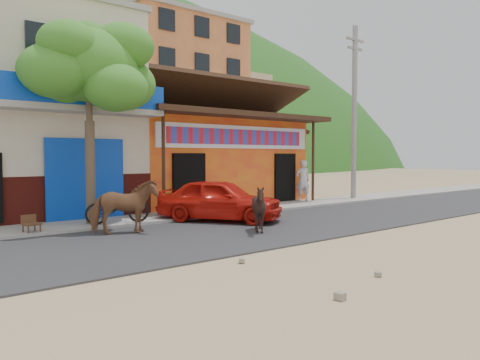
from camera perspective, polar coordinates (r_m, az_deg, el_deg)
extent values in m
plane|color=#9E825B|center=(12.63, 13.22, -6.72)|extent=(120.00, 120.00, 0.00)
cube|color=#28282B|center=(14.25, 5.15, -5.46)|extent=(60.00, 5.00, 0.04)
cube|color=gray|center=(16.89, -3.28, -3.99)|extent=(60.00, 2.00, 0.12)
cube|color=orange|center=(21.18, -5.37, 2.14)|extent=(8.00, 6.00, 3.60)
cube|color=beige|center=(18.10, -25.57, 7.10)|extent=(7.00, 6.00, 7.00)
cube|color=#CC723F|center=(36.95, -8.73, 9.00)|extent=(9.00, 9.00, 12.00)
cube|color=tan|center=(46.85, -3.01, 6.53)|extent=(8.00, 8.00, 10.00)
cylinder|color=gray|center=(22.70, 13.76, 7.98)|extent=(0.24, 0.24, 8.00)
imported|color=brown|center=(12.73, -13.94, -3.20)|extent=(1.85, 1.19, 1.44)
imported|color=black|center=(12.67, 2.38, -3.52)|extent=(1.31, 1.20, 1.27)
imported|color=red|center=(14.85, -2.45, -2.42)|extent=(3.52, 4.16, 1.34)
imported|color=black|center=(14.18, -14.70, -3.19)|extent=(1.96, 1.03, 0.98)
imported|color=silver|center=(20.75, 7.67, -0.06)|extent=(0.77, 0.66, 1.80)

